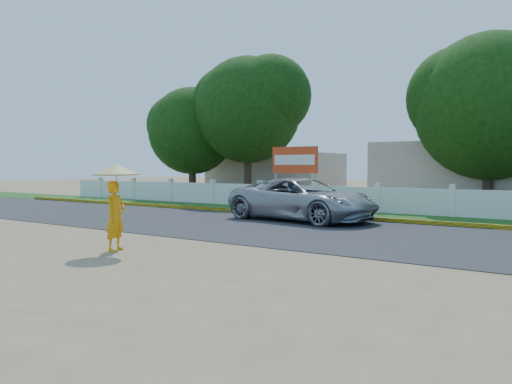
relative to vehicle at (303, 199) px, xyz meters
The scene contains 11 objects.
ground 6.98m from the vehicle, 79.78° to the right, with size 120.00×120.00×0.00m, color #9E8460.
road 2.74m from the vehicle, 62.12° to the right, with size 60.00×7.00×0.02m, color #38383A.
grass_verge 3.26m from the vehicle, 67.18° to the left, with size 60.00×3.50×0.03m, color #2D601E.
curb 1.87m from the vehicle, 44.86° to the left, with size 40.00×0.18×0.16m, color yellow.
fence 4.55m from the vehicle, 74.29° to the left, with size 40.00×0.10×1.10m, color silver.
building_near 11.98m from the vehicle, 69.27° to the left, with size 10.00×6.00×3.20m, color #B7AD99.
building_far 15.02m from the vehicle, 125.77° to the left, with size 8.00×5.00×2.80m, color #B7AD99.
vehicle is the anchor object (origin of this frame).
monk_with_parasol 8.15m from the vehicle, 93.61° to the right, with size 1.13×1.13×2.05m.
billboard 6.62m from the vehicle, 122.33° to the left, with size 2.50×0.13×2.95m.
tree_row 9.30m from the vehicle, 63.52° to the left, with size 33.09×7.38×9.18m.
Camera 1 is at (7.54, -9.09, 2.00)m, focal length 35.00 mm.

